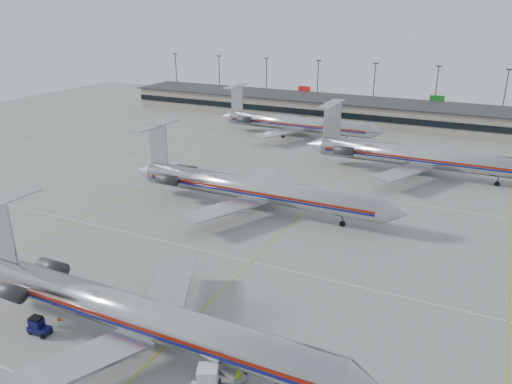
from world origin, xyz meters
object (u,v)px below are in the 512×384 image
Objects in this scene: jet_foreground at (136,314)px; jet_second_row at (251,188)px; belt_loader at (232,370)px; uld_container at (208,378)px.

jet_foreground is 36.29m from jet_second_row.
jet_second_row reaches higher than jet_foreground.
jet_second_row is 12.45× the size of belt_loader.
belt_loader is (15.74, -35.74, -3.09)m from jet_second_row.
uld_container is (14.68, -38.09, -2.51)m from jet_second_row.
uld_container is 0.67× the size of belt_loader.
belt_loader is at bearing 42.80° from uld_container.
jet_second_row is 39.17m from belt_loader.
jet_foreground is 17.93× the size of uld_container.
jet_foreground is 9.76m from uld_container.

